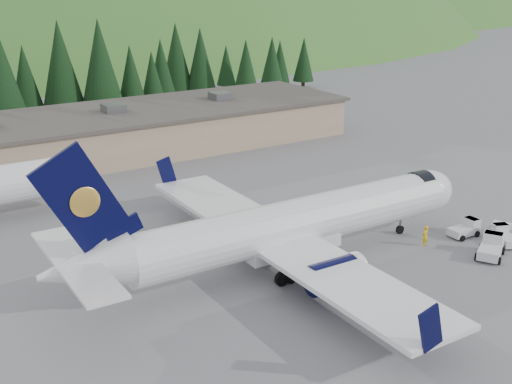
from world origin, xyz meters
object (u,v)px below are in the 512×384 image
object	(u,v)px
airliner	(288,227)
terminal_building	(75,137)
ramp_worker	(425,236)
baggage_tug_a	(491,247)
baggage_tug_c	(504,236)
baggage_tug_b	(466,228)

from	to	relation	value
airliner	terminal_building	xyz separation A→B (m)	(-3.97, 37.98, -0.53)
airliner	ramp_worker	bearing A→B (deg)	-14.39
airliner	baggage_tug_a	world-z (taller)	airliner
airliner	ramp_worker	xyz separation A→B (m)	(11.58, -3.17, -2.28)
baggage_tug_c	terminal_building	distance (m)	49.26
baggage_tug_b	ramp_worker	world-z (taller)	ramp_worker
baggage_tug_b	ramp_worker	size ratio (longest dim) A/B	1.56
baggage_tug_a	baggage_tug_b	xyz separation A→B (m)	(1.65, 3.86, -0.11)
airliner	terminal_building	distance (m)	38.19
terminal_building	ramp_worker	xyz separation A→B (m)	(15.55, -41.15, -1.75)
baggage_tug_a	baggage_tug_b	world-z (taller)	baggage_tug_a
baggage_tug_a	baggage_tug_c	distance (m)	3.17
terminal_building	baggage_tug_b	bearing A→B (deg)	-64.13
airliner	ramp_worker	size ratio (longest dim) A/B	20.27
terminal_building	airliner	bearing A→B (deg)	-84.04
airliner	baggage_tug_c	xyz separation A→B (m)	(17.49, -6.31, -2.51)
airliner	baggage_tug_b	world-z (taller)	airliner
baggage_tug_c	ramp_worker	bearing A→B (deg)	84.82
terminal_building	ramp_worker	bearing A→B (deg)	-69.30
baggage_tug_b	terminal_building	world-z (taller)	terminal_building
baggage_tug_c	baggage_tug_a	bearing A→B (deg)	132.60
baggage_tug_a	ramp_worker	distance (m)	5.13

